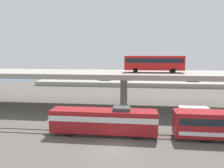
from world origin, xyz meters
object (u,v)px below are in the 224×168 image
transit_bus_on_overpass (154,62)px  parked_car_0 (127,78)px  parked_car_2 (84,77)px  parked_car_1 (193,80)px  service_truck_west (198,115)px  train_locomotive (98,120)px  parked_car_4 (182,79)px  parked_car_3 (105,78)px

transit_bus_on_overpass → parked_car_0: size_ratio=3.00×
transit_bus_on_overpass → parked_car_2: 46.18m
parked_car_1 → service_truck_west: bearing=77.5°
parked_car_1 → train_locomotive: bearing=63.3°
transit_bus_on_overpass → parked_car_4: transit_bus_on_overpass is taller
train_locomotive → parked_car_4: train_locomotive is taller
parked_car_0 → parked_car_3: same height
transit_bus_on_overpass → parked_car_2: transit_bus_on_overpass is taller
transit_bus_on_overpass → parked_car_1: size_ratio=2.75×
service_truck_west → parked_car_3: 49.52m
parked_car_0 → parked_car_1: 23.63m
train_locomotive → transit_bus_on_overpass: (8.78, 15.71, 7.60)m
parked_car_1 → parked_car_3: (-31.87, 0.20, 0.00)m
transit_bus_on_overpass → service_truck_west: 14.23m
parked_car_1 → parked_car_4: size_ratio=1.04×
transit_bus_on_overpass → parked_car_3: bearing=-66.2°
parked_car_3 → parked_car_2: bearing=-22.4°
parked_car_0 → parked_car_4: (20.38, 0.87, 0.00)m
parked_car_3 → parked_car_4: same height
parked_car_3 → transit_bus_on_overpass: bearing=113.8°
service_truck_west → parked_car_2: (-31.06, 48.05, 0.67)m
parked_car_0 → parked_car_3: bearing=-172.7°
transit_bus_on_overpass → parked_car_0: 37.31m
service_truck_west → parked_car_2: service_truck_west is taller
train_locomotive → parked_car_4: bearing=-112.8°
train_locomotive → transit_bus_on_overpass: bearing=-119.2°
transit_bus_on_overpass → parked_car_2: (-24.37, 38.51, -7.48)m
train_locomotive → parked_car_4: (22.08, 52.44, 0.11)m
parked_car_3 → parked_car_4: bearing=-176.1°
service_truck_west → parked_car_0: size_ratio=1.70×
transit_bus_on_overpass → parked_car_1: (16.52, 34.59, -7.48)m
parked_car_2 → parked_car_3: 9.75m
parked_car_2 → parked_car_4: same height
service_truck_west → parked_car_2: 57.22m
transit_bus_on_overpass → parked_car_0: (-7.08, 35.86, -7.49)m
parked_car_0 → parked_car_2: 17.48m
service_truck_west → parked_car_1: (9.82, 44.13, 0.67)m
train_locomotive → parked_car_3: (-6.57, 50.51, 0.11)m
train_locomotive → transit_bus_on_overpass: 19.54m
service_truck_west → parked_car_0: 47.45m
service_truck_west → parked_car_1: 45.22m
parked_car_1 → parked_car_3: same height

